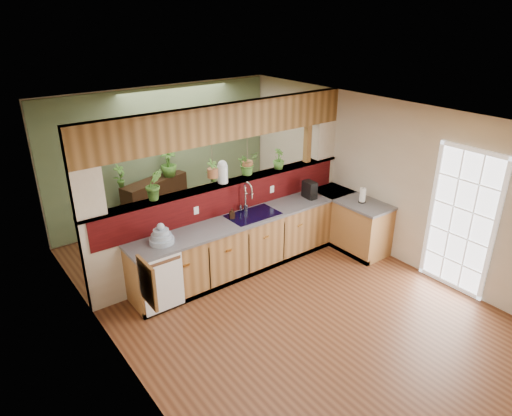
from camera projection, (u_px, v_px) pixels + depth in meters
ground at (279, 297)px, 6.66m from camera, size 4.60×7.00×0.01m
ceiling at (283, 121)px, 5.61m from camera, size 4.60×7.00×0.01m
wall_back at (164, 155)px, 8.70m from camera, size 4.60×0.02×2.60m
wall_left at (115, 271)px, 4.87m from camera, size 0.02×7.00×2.60m
wall_right at (390, 181)px, 7.39m from camera, size 0.02×7.00×2.60m
pass_through_partition at (228, 193)px, 7.18m from camera, size 4.60×0.21×2.60m
pass_through_ledge at (226, 183)px, 7.09m from camera, size 4.60×0.21×0.04m
header_beam at (224, 122)px, 6.71m from camera, size 4.60×0.15×0.55m
sage_backwall at (164, 155)px, 8.68m from camera, size 4.55×0.02×2.55m
countertop at (285, 233)px, 7.57m from camera, size 4.14×1.52×0.90m
dishwasher at (164, 284)px, 6.15m from camera, size 0.58×0.03×0.82m
navy_sink at (253, 219)px, 7.18m from camera, size 0.82×0.50×0.18m
french_door at (461, 223)px, 6.52m from camera, size 0.06×1.02×2.16m
framed_print at (147, 283)px, 4.20m from camera, size 0.04×0.35×0.45m
faucet at (247, 196)px, 7.14m from camera, size 0.23×0.22×0.51m
dish_stack at (161, 237)px, 6.25m from camera, size 0.34×0.34×0.30m
soap_dispenser at (232, 213)px, 6.99m from camera, size 0.10×0.10×0.17m
coffee_maker at (310, 190)px, 7.73m from camera, size 0.15×0.26×0.29m
paper_towel at (363, 195)px, 7.55m from camera, size 0.12×0.12×0.27m
glass_jar at (223, 172)px, 6.98m from camera, size 0.16×0.16×0.36m
ledge_plant_left at (154, 184)px, 6.34m from camera, size 0.28×0.24×0.46m
ledge_plant_right at (279, 159)px, 7.60m from camera, size 0.26×0.26×0.34m
hanging_plant_a at (212, 164)px, 6.82m from camera, size 0.21×0.16×0.53m
hanging_plant_b at (247, 153)px, 7.16m from camera, size 0.35×0.31×0.55m
shelving_console at (156, 202)px, 8.64m from camera, size 1.39×0.75×0.90m
shelf_plant_a at (120, 176)px, 8.03m from camera, size 0.26×0.23×0.42m
shelf_plant_b at (168, 163)px, 8.53m from camera, size 0.39×0.39×0.53m
floor_plant at (243, 210)px, 8.69m from camera, size 0.77×0.73×0.67m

